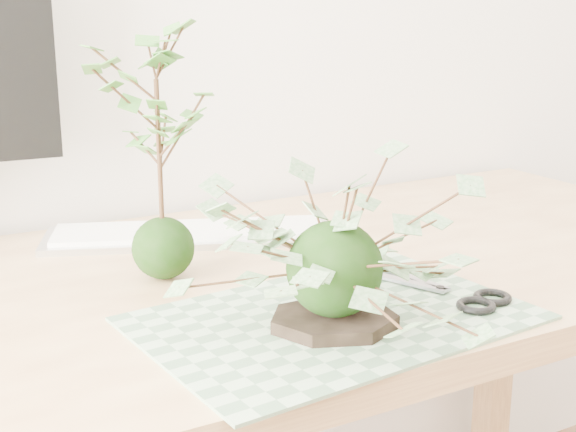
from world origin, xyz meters
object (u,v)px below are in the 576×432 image
object	(u,v)px
maple_kokedama	(157,96)
keyboard	(191,234)
desk	(262,328)
ivy_kokedama	(335,225)

from	to	relation	value
maple_kokedama	keyboard	world-z (taller)	maple_kokedama
desk	keyboard	world-z (taller)	keyboard
maple_kokedama	ivy_kokedama	bearing A→B (deg)	-68.06
maple_kokedama	keyboard	distance (m)	0.30
ivy_kokedama	keyboard	distance (m)	0.43
ivy_kokedama	keyboard	size ratio (longest dim) A/B	0.68
desk	ivy_kokedama	world-z (taller)	ivy_kokedama
ivy_kokedama	maple_kokedama	bearing A→B (deg)	111.94
maple_kokedama	desk	bearing A→B (deg)	-15.20
ivy_kokedama	keyboard	world-z (taller)	ivy_kokedama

